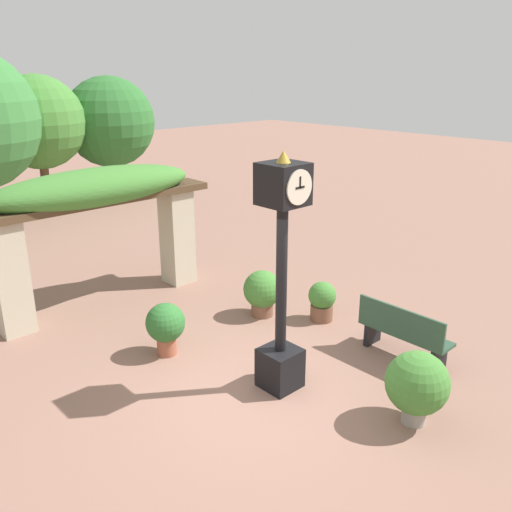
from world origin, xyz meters
TOP-DOWN VIEW (x-y plane):
  - ground_plane at (0.00, 0.00)m, footprint 60.00×60.00m
  - pedestal_clock at (0.39, -0.04)m, footprint 0.54×0.59m
  - pergola at (0.00, 4.29)m, footprint 4.58×1.14m
  - potted_plant_near_left at (-0.26, 1.84)m, footprint 0.63×0.63m
  - potted_plant_near_right at (1.84, 1.83)m, footprint 0.70×0.70m
  - potted_plant_far_left at (2.49, 0.96)m, footprint 0.50×0.50m
  - potted_plant_far_right at (1.05, -1.82)m, footprint 0.81×0.81m
  - park_bench at (2.37, -0.79)m, footprint 0.42×1.49m

SIDE VIEW (x-z plane):
  - ground_plane at x=0.00m, z-range 0.00..0.00m
  - potted_plant_far_left at x=2.49m, z-range 0.02..0.75m
  - park_bench at x=2.37m, z-range -0.01..0.88m
  - potted_plant_near_right at x=1.84m, z-range 0.04..0.91m
  - potted_plant_near_left at x=-0.26m, z-range 0.08..0.94m
  - potted_plant_far_right at x=1.05m, z-range 0.07..1.06m
  - pedestal_clock at x=0.39m, z-range 0.00..3.37m
  - pergola at x=0.00m, z-range 0.63..3.27m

